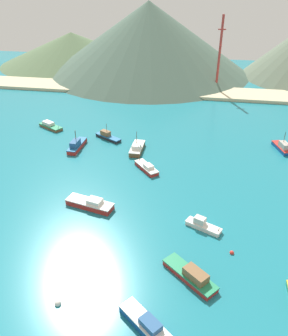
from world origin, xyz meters
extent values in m
cube|color=teal|center=(0.00, 30.00, -0.25)|extent=(260.00, 280.00, 0.50)
cube|color=#232328|center=(-10.40, 51.04, 0.40)|extent=(8.86, 6.50, 0.79)
cube|color=#1E669E|center=(-10.40, 51.04, 0.89)|extent=(9.04, 6.63, 0.20)
cube|color=brown|center=(-11.37, 51.62, 1.69)|extent=(3.53, 3.03, 1.40)
cylinder|color=#4C3823|center=(-10.83, 51.30, 3.63)|extent=(0.11, 0.11, 2.49)
cube|color=red|center=(17.61, -0.07, 0.44)|extent=(9.64, 8.80, 0.87)
cube|color=#238C5B|center=(17.61, -0.07, 0.97)|extent=(9.83, 8.98, 0.20)
cube|color=brown|center=(18.58, -0.90, 1.78)|extent=(4.58, 4.35, 1.40)
cube|color=brown|center=(-31.24, 55.91, 0.40)|extent=(9.19, 6.89, 0.81)
cube|color=#238C5B|center=(-31.24, 55.91, 0.91)|extent=(9.37, 7.03, 0.20)
cube|color=silver|center=(-32.21, 56.46, 1.50)|extent=(4.51, 3.81, 0.99)
cylinder|color=#4C3823|center=(-27.73, 53.90, 1.38)|extent=(0.49, 0.35, 1.11)
cube|color=silver|center=(19.56, 13.30, 0.36)|extent=(7.40, 4.91, 0.72)
cube|color=white|center=(19.56, 13.30, 0.82)|extent=(7.55, 5.01, 0.20)
cube|color=beige|center=(18.75, 13.67, 1.61)|extent=(2.63, 2.33, 1.39)
cylinder|color=#4C3823|center=(22.50, 11.94, 1.22)|extent=(0.47, 0.30, 0.99)
cube|color=#14478C|center=(40.85, 52.69, 0.47)|extent=(4.72, 8.46, 0.93)
cube|color=red|center=(40.85, 52.69, 1.03)|extent=(4.82, 8.63, 0.20)
cube|color=#B2ADA3|center=(41.14, 51.73, 1.90)|extent=(2.81, 3.94, 1.54)
cylinder|color=#4C3823|center=(40.93, 52.41, 4.18)|extent=(0.14, 0.14, 3.00)
cube|color=red|center=(-17.64, 43.36, 0.60)|extent=(2.81, 9.77, 1.20)
cube|color=#1E669E|center=(-17.64, 43.36, 1.30)|extent=(2.87, 9.97, 0.20)
cube|color=#28568C|center=(-17.67, 42.15, 2.17)|extent=(2.02, 4.04, 1.53)
cylinder|color=#4C3823|center=(-17.65, 42.94, 4.34)|extent=(0.19, 0.19, 2.82)
cube|color=red|center=(4.35, 34.46, 0.47)|extent=(7.24, 7.85, 0.95)
cube|color=white|center=(4.35, 34.46, 1.05)|extent=(7.38, 8.00, 0.20)
cube|color=silver|center=(5.03, 33.67, 1.55)|extent=(3.00, 3.07, 0.81)
cylinder|color=#4C3823|center=(1.93, 37.27, 1.61)|extent=(0.46, 0.51, 1.29)
cube|color=brown|center=(-0.10, 44.69, 0.63)|extent=(3.09, 8.84, 1.27)
cube|color=white|center=(-0.10, 44.69, 1.37)|extent=(3.15, 9.01, 0.20)
cube|color=silver|center=(-0.10, 43.59, 2.02)|extent=(2.32, 2.90, 1.10)
cylinder|color=#4C3823|center=(-0.10, 44.17, 4.38)|extent=(0.14, 0.14, 3.62)
cube|color=#14478C|center=(11.87, -10.46, 0.58)|extent=(8.61, 7.69, 1.16)
cube|color=white|center=(11.87, -10.46, 1.26)|extent=(8.78, 7.84, 0.20)
cube|color=#28568C|center=(12.74, -11.17, 1.85)|extent=(3.68, 3.51, 0.98)
cube|color=red|center=(-5.11, 16.36, 0.59)|extent=(10.93, 5.46, 1.19)
cube|color=white|center=(-5.11, 16.36, 1.29)|extent=(11.15, 5.57, 0.20)
cube|color=silver|center=(-3.84, 16.05, 1.86)|extent=(3.58, 3.00, 0.95)
sphere|color=red|center=(24.89, 7.07, 0.14)|extent=(0.81, 0.81, 0.81)
sphere|color=silver|center=(-2.13, -8.97, 0.18)|extent=(1.04, 1.04, 1.04)
cube|color=beige|center=(0.00, 101.32, 0.60)|extent=(247.00, 15.70, 1.20)
cone|color=#56704C|center=(-56.32, 145.69, 8.17)|extent=(78.72, 78.72, 16.33)
cone|color=#4C6656|center=(-11.61, 133.52, 16.62)|extent=(100.33, 100.33, 33.23)
cylinder|color=#B7332D|center=(22.30, 105.95, 15.25)|extent=(0.97, 0.97, 30.50)
cylinder|color=#B7332D|center=(22.30, 105.95, 25.01)|extent=(3.05, 0.49, 0.49)
cylinder|color=#B7332D|center=(22.30, 105.95, 18.91)|extent=(0.49, 2.44, 0.49)
camera|label=1|loc=(17.26, -41.82, 44.82)|focal=36.77mm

